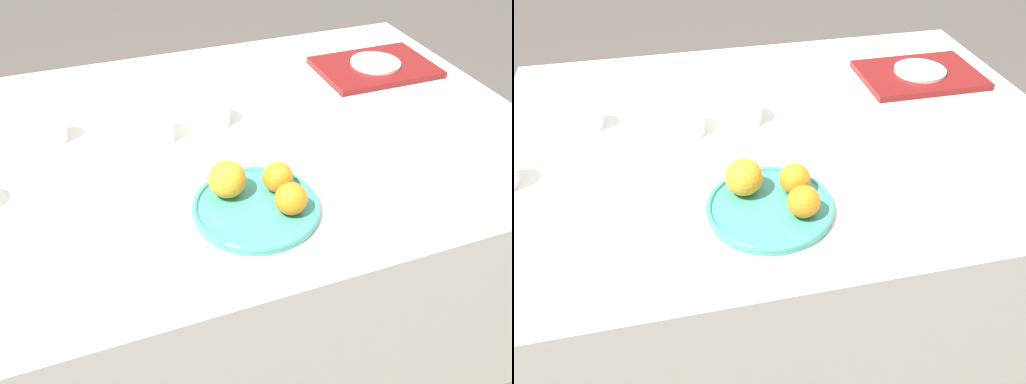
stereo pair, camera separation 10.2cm
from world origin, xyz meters
The scene contains 11 objects.
ground_plane centered at (0.00, 0.00, 0.00)m, with size 12.00×12.00×0.00m, color #4C4742.
table centered at (0.00, 0.00, 0.37)m, with size 1.47×1.09×0.74m.
fruit_platter centered at (-0.10, -0.31, 0.75)m, with size 0.27×0.27×0.02m.
orange_0 centered at (-0.15, -0.26, 0.79)m, with size 0.08×0.08×0.08m.
orange_1 centered at (-0.04, -0.35, 0.79)m, with size 0.07×0.07×0.07m.
orange_2 centered at (-0.04, -0.28, 0.79)m, with size 0.07×0.07×0.07m.
serving_tray centered at (0.48, 0.20, 0.75)m, with size 0.36×0.25×0.02m.
side_plate centered at (0.48, 0.20, 0.76)m, with size 0.16×0.16×0.01m.
cup_0 centered at (-0.09, 0.06, 0.77)m, with size 0.09×0.09×0.07m.
cup_2 centered at (-0.24, 0.04, 0.78)m, with size 0.09×0.09×0.08m.
cup_3 centered at (-0.49, 0.12, 0.77)m, with size 0.07×0.07×0.07m.
Camera 1 is at (-0.37, -1.06, 1.43)m, focal length 35.00 mm.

